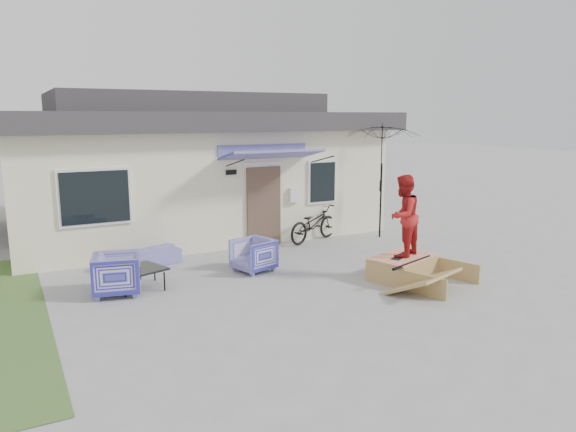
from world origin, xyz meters
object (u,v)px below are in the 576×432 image
coffee_table (141,278)px  bicycle (313,220)px  armchair_left (117,272)px  skater (403,214)px  skateboard (401,255)px  loveseat (144,253)px  patio_umbrella (381,176)px  skate_ramp (403,267)px  armchair_right (253,253)px

coffee_table → bicycle: 5.50m
armchair_left → skater: skater is taller
bicycle → skateboard: bearing=158.7°
loveseat → patio_umbrella: (6.65, -0.09, 1.43)m
patio_umbrella → skater: skater is taller
skate_ramp → armchair_right: bearing=125.3°
bicycle → skater: size_ratio=1.09×
skater → bicycle: bearing=-115.2°
armchair_right → coffee_table: (-2.49, -0.04, -0.20)m
bicycle → skateboard: (-0.08, -3.78, -0.11)m
skate_ramp → patio_umbrella: bearing=41.6°
skate_ramp → skateboard: (-0.01, 0.04, 0.25)m
coffee_table → bicycle: size_ratio=0.45×
armchair_left → skate_ramp: bearing=-94.4°
bicycle → patio_umbrella: patio_umbrella is taller
armchair_left → patio_umbrella: (7.56, 1.61, 1.30)m
armchair_right → skate_ramp: armchair_right is taller
patio_umbrella → skateboard: (-2.01, -3.33, -1.26)m
patio_umbrella → armchair_right: bearing=-162.8°
coffee_table → bicycle: bicycle is taller
bicycle → armchair_right: bearing=105.0°
bicycle → skateboard: size_ratio=2.42×
loveseat → armchair_right: bearing=125.6°
armchair_right → armchair_left: bearing=-102.1°
armchair_right → skater: 3.36m
armchair_right → patio_umbrella: bearing=91.5°
coffee_table → patio_umbrella: patio_umbrella is taller
coffee_table → skateboard: skateboard is taller
bicycle → skate_ramp: 3.84m
armchair_left → skateboard: (5.54, -1.73, 0.04)m
skater → loveseat: bearing=-60.5°
patio_umbrella → skater: 3.91m
armchair_right → patio_umbrella: size_ratio=0.31×
loveseat → armchair_left: bearing=44.0°
patio_umbrella → skateboard: 4.09m
skateboard → skater: 0.89m
patio_umbrella → skater: size_ratio=1.54×
bicycle → coffee_table: bearing=90.1°
armchair_right → skater: (2.58, -1.91, 0.97)m
patio_umbrella → armchair_left: bearing=-168.0°
bicycle → skateboard: bicycle is taller
coffee_table → bicycle: bearing=20.3°
armchair_left → skate_ramp: 5.84m
loveseat → skater: (4.64, -3.43, 1.05)m
armchair_right → bicycle: size_ratio=0.43×
bicycle → armchair_left: bearing=89.9°
armchair_left → skater: size_ratio=0.52×
coffee_table → skater: size_ratio=0.49×
armchair_left → armchair_right: bearing=-73.1°
loveseat → armchair_right: 2.55m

